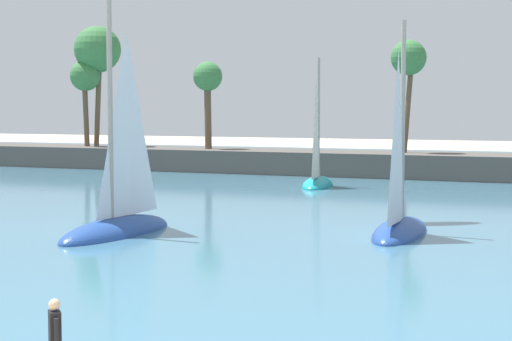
{
  "coord_description": "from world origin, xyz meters",
  "views": [
    {
      "loc": [
        9.19,
        -3.87,
        5.1
      ],
      "look_at": [
        0.83,
        15.74,
        3.52
      ],
      "focal_mm": 59.45,
      "sensor_mm": 36.0,
      "label": 1
    }
  ],
  "objects_px": {
    "sailboat_mid_bay": "(399,214)",
    "sailboat_toward_headland": "(119,211)",
    "person_at_waterline": "(55,341)",
    "sailboat_near_shore": "(317,174)"
  },
  "relations": [
    {
      "from": "sailboat_near_shore",
      "to": "sailboat_mid_bay",
      "type": "distance_m",
      "value": 21.06
    },
    {
      "from": "sailboat_near_shore",
      "to": "sailboat_toward_headland",
      "type": "distance_m",
      "value": 22.67
    },
    {
      "from": "person_at_waterline",
      "to": "sailboat_toward_headland",
      "type": "distance_m",
      "value": 18.72
    },
    {
      "from": "person_at_waterline",
      "to": "sailboat_mid_bay",
      "type": "distance_m",
      "value": 20.5
    },
    {
      "from": "sailboat_near_shore",
      "to": "sailboat_mid_bay",
      "type": "bearing_deg",
      "value": -62.14
    },
    {
      "from": "sailboat_mid_bay",
      "to": "sailboat_toward_headland",
      "type": "bearing_deg",
      "value": -158.83
    },
    {
      "from": "sailboat_mid_bay",
      "to": "sailboat_toward_headland",
      "type": "distance_m",
      "value": 11.2
    },
    {
      "from": "person_at_waterline",
      "to": "sailboat_near_shore",
      "type": "bearing_deg",
      "value": 102.16
    },
    {
      "from": "sailboat_near_shore",
      "to": "sailboat_toward_headland",
      "type": "xyz_separation_m",
      "value": [
        -0.6,
        -22.66,
        0.11
      ]
    },
    {
      "from": "person_at_waterline",
      "to": "sailboat_toward_headland",
      "type": "height_order",
      "value": "sailboat_toward_headland"
    }
  ]
}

